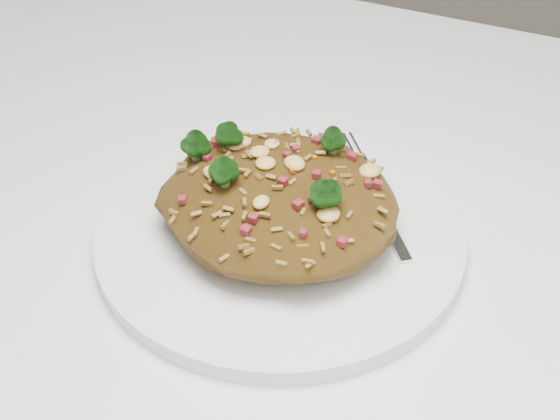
% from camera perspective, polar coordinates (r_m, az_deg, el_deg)
% --- Properties ---
extents(dining_table, '(1.20, 0.80, 0.75)m').
position_cam_1_polar(dining_table, '(0.68, -5.36, -5.22)').
color(dining_table, white).
rests_on(dining_table, ground).
extents(plate, '(0.27, 0.27, 0.01)m').
position_cam_1_polar(plate, '(0.58, 0.00, -1.68)').
color(plate, white).
rests_on(plate, dining_table).
extents(fried_rice, '(0.17, 0.16, 0.07)m').
position_cam_1_polar(fried_rice, '(0.55, -0.04, 1.32)').
color(fried_rice, brown).
rests_on(fried_rice, plate).
extents(fork, '(0.11, 0.14, 0.00)m').
position_cam_1_polar(fork, '(0.60, 6.85, 0.91)').
color(fork, silver).
rests_on(fork, plate).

